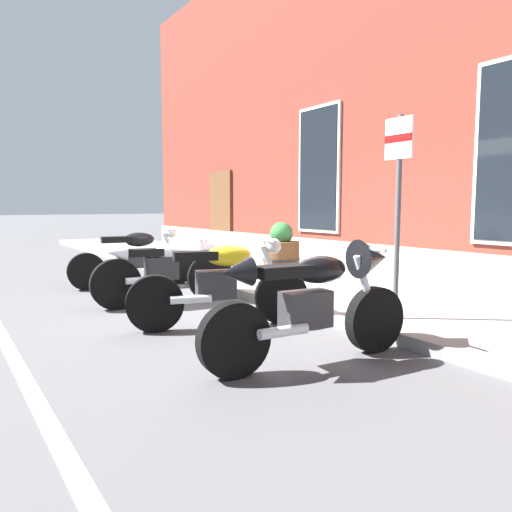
{
  "coord_description": "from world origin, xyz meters",
  "views": [
    {
      "loc": [
        5.56,
        -3.74,
        1.39
      ],
      "look_at": [
        0.11,
        -0.13,
        0.71
      ],
      "focal_mm": 34.17,
      "sensor_mm": 36.0,
      "label": 1
    }
  ],
  "objects_px": {
    "parking_sign": "(398,188)",
    "barrel_planter": "(281,254)",
    "motorcycle_black_sport": "(319,298)",
    "motorcycle_white_sport": "(170,266)",
    "motorcycle_black_naked": "(135,258)",
    "motorcycle_yellow_naked": "(222,285)"
  },
  "relations": [
    {
      "from": "parking_sign",
      "to": "barrel_planter",
      "type": "height_order",
      "value": "parking_sign"
    },
    {
      "from": "motorcycle_yellow_naked",
      "to": "barrel_planter",
      "type": "height_order",
      "value": "barrel_planter"
    },
    {
      "from": "motorcycle_black_sport",
      "to": "barrel_planter",
      "type": "bearing_deg",
      "value": 147.96
    },
    {
      "from": "motorcycle_black_naked",
      "to": "barrel_planter",
      "type": "bearing_deg",
      "value": 61.49
    },
    {
      "from": "motorcycle_black_naked",
      "to": "barrel_planter",
      "type": "height_order",
      "value": "barrel_planter"
    },
    {
      "from": "motorcycle_yellow_naked",
      "to": "parking_sign",
      "type": "xyz_separation_m",
      "value": [
        1.16,
        1.55,
        1.09
      ]
    },
    {
      "from": "motorcycle_white_sport",
      "to": "parking_sign",
      "type": "bearing_deg",
      "value": 29.28
    },
    {
      "from": "motorcycle_white_sport",
      "to": "motorcycle_yellow_naked",
      "type": "distance_m",
      "value": 1.54
    },
    {
      "from": "motorcycle_black_sport",
      "to": "parking_sign",
      "type": "height_order",
      "value": "parking_sign"
    },
    {
      "from": "motorcycle_yellow_naked",
      "to": "motorcycle_black_sport",
      "type": "distance_m",
      "value": 1.56
    },
    {
      "from": "parking_sign",
      "to": "barrel_planter",
      "type": "distance_m",
      "value": 3.47
    },
    {
      "from": "motorcycle_white_sport",
      "to": "motorcycle_black_sport",
      "type": "distance_m",
      "value": 3.09
    },
    {
      "from": "motorcycle_black_naked",
      "to": "motorcycle_white_sport",
      "type": "relative_size",
      "value": 1.05
    },
    {
      "from": "motorcycle_black_naked",
      "to": "parking_sign",
      "type": "relative_size",
      "value": 0.96
    },
    {
      "from": "motorcycle_black_naked",
      "to": "motorcycle_black_sport",
      "type": "relative_size",
      "value": 1.02
    },
    {
      "from": "motorcycle_white_sport",
      "to": "parking_sign",
      "type": "relative_size",
      "value": 0.92
    },
    {
      "from": "motorcycle_white_sport",
      "to": "motorcycle_yellow_naked",
      "type": "relative_size",
      "value": 1.0
    },
    {
      "from": "motorcycle_black_naked",
      "to": "motorcycle_white_sport",
      "type": "bearing_deg",
      "value": -3.48
    },
    {
      "from": "motorcycle_black_naked",
      "to": "motorcycle_white_sport",
      "type": "xyz_separation_m",
      "value": [
        1.72,
        -0.1,
        0.06
      ]
    },
    {
      "from": "motorcycle_yellow_naked",
      "to": "motorcycle_black_sport",
      "type": "bearing_deg",
      "value": 3.41
    },
    {
      "from": "barrel_planter",
      "to": "motorcycle_black_naked",
      "type": "bearing_deg",
      "value": -118.51
    },
    {
      "from": "motorcycle_black_naked",
      "to": "motorcycle_white_sport",
      "type": "distance_m",
      "value": 1.72
    }
  ]
}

